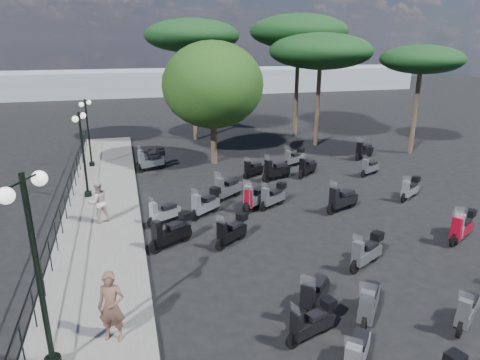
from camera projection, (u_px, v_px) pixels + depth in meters
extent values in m
plane|color=black|center=(286.00, 237.00, 15.53)|extent=(120.00, 120.00, 0.00)
cube|color=#5E5D5A|center=(102.00, 222.00, 16.62)|extent=(3.00, 30.00, 0.15)
cylinder|color=black|center=(22.00, 345.00, 9.02)|extent=(0.04, 0.04, 1.10)
cylinder|color=black|center=(34.00, 308.00, 10.27)|extent=(0.04, 0.04, 1.10)
cylinder|color=black|center=(43.00, 278.00, 11.53)|extent=(0.04, 0.04, 1.10)
cylinder|color=black|center=(50.00, 255.00, 12.78)|extent=(0.04, 0.04, 1.10)
cylinder|color=black|center=(56.00, 236.00, 14.03)|extent=(0.04, 0.04, 1.10)
cylinder|color=black|center=(61.00, 220.00, 15.29)|extent=(0.04, 0.04, 1.10)
cylinder|color=black|center=(65.00, 206.00, 16.54)|extent=(0.04, 0.04, 1.10)
cylinder|color=black|center=(69.00, 194.00, 17.79)|extent=(0.04, 0.04, 1.10)
cylinder|color=black|center=(72.00, 184.00, 19.05)|extent=(0.04, 0.04, 1.10)
cylinder|color=black|center=(75.00, 175.00, 20.30)|extent=(0.04, 0.04, 1.10)
cylinder|color=black|center=(77.00, 167.00, 21.55)|extent=(0.04, 0.04, 1.10)
cylinder|color=black|center=(79.00, 160.00, 22.81)|extent=(0.04, 0.04, 1.10)
cylinder|color=black|center=(81.00, 154.00, 24.06)|extent=(0.04, 0.04, 1.10)
cylinder|color=black|center=(83.00, 148.00, 25.31)|extent=(0.04, 0.04, 1.10)
cylinder|color=black|center=(85.00, 143.00, 26.57)|extent=(0.04, 0.04, 1.10)
cylinder|color=black|center=(86.00, 138.00, 27.82)|extent=(0.04, 0.04, 1.10)
cube|color=black|center=(61.00, 199.00, 15.75)|extent=(0.04, 26.00, 0.04)
cube|color=black|center=(63.00, 212.00, 15.91)|extent=(0.04, 26.00, 0.04)
cylinder|color=black|center=(39.00, 278.00, 8.47)|extent=(0.12, 0.12, 4.38)
cylinder|color=black|center=(23.00, 181.00, 7.83)|extent=(0.44, 0.92, 0.04)
sphere|color=white|center=(39.00, 178.00, 8.33)|extent=(0.31, 0.31, 0.31)
sphere|color=white|center=(6.00, 196.00, 7.40)|extent=(0.31, 0.31, 0.31)
cylinder|color=black|center=(88.00, 194.00, 19.10)|extent=(0.30, 0.30, 0.23)
cylinder|color=black|center=(84.00, 155.00, 18.54)|extent=(0.10, 0.10, 3.79)
cylinder|color=black|center=(79.00, 115.00, 17.99)|extent=(0.27, 0.83, 0.04)
sphere|color=white|center=(83.00, 116.00, 18.43)|extent=(0.27, 0.27, 0.27)
sphere|color=white|center=(75.00, 119.00, 17.62)|extent=(0.27, 0.27, 0.27)
cylinder|color=black|center=(92.00, 164.00, 23.73)|extent=(0.29, 0.29, 0.22)
cylinder|color=black|center=(88.00, 133.00, 23.18)|extent=(0.10, 0.10, 3.68)
cylinder|color=black|center=(85.00, 102.00, 22.65)|extent=(0.36, 0.78, 0.04)
sphere|color=white|center=(89.00, 102.00, 23.07)|extent=(0.26, 0.26, 0.26)
sphere|color=white|center=(81.00, 104.00, 22.29)|extent=(0.26, 0.26, 0.26)
imported|color=brown|center=(112.00, 307.00, 9.77)|extent=(0.74, 0.60, 1.74)
imported|color=#C6ABA8|center=(98.00, 202.00, 16.20)|extent=(0.98, 0.87, 1.65)
cylinder|color=black|center=(361.00, 346.00, 9.66)|extent=(0.40, 0.43, 0.49)
cube|color=#9EA1A6|center=(357.00, 355.00, 9.13)|extent=(1.13, 1.22, 0.34)
cube|color=black|center=(360.00, 339.00, 9.18)|extent=(0.63, 0.66, 0.14)
plane|color=white|center=(354.00, 344.00, 8.35)|extent=(0.34, 0.31, 0.38)
cylinder|color=black|center=(156.00, 246.00, 14.26)|extent=(0.50, 0.37, 0.52)
cylinder|color=black|center=(186.00, 234.00, 15.17)|extent=(0.50, 0.37, 0.52)
cube|color=black|center=(172.00, 234.00, 14.69)|extent=(1.39, 1.05, 0.37)
cube|color=black|center=(176.00, 225.00, 14.72)|extent=(0.72, 0.62, 0.15)
cube|color=black|center=(157.00, 232.00, 14.17)|extent=(0.37, 0.40, 0.76)
plane|color=white|center=(154.00, 219.00, 13.97)|extent=(0.29, 0.40, 0.40)
cube|color=black|center=(185.00, 216.00, 14.96)|extent=(0.50, 0.49, 0.28)
cylinder|color=black|center=(221.00, 244.00, 14.46)|extent=(0.43, 0.36, 0.46)
cylinder|color=black|center=(242.00, 233.00, 15.34)|extent=(0.43, 0.36, 0.46)
cube|color=black|center=(232.00, 233.00, 14.88)|extent=(1.20, 1.02, 0.33)
cube|color=black|center=(235.00, 225.00, 14.92)|extent=(0.64, 0.58, 0.14)
cube|color=black|center=(222.00, 232.00, 14.38)|extent=(0.34, 0.36, 0.68)
plane|color=white|center=(221.00, 220.00, 14.20)|extent=(0.28, 0.34, 0.36)
cube|color=black|center=(242.00, 217.00, 15.16)|extent=(0.45, 0.45, 0.25)
cylinder|color=black|center=(153.00, 222.00, 16.22)|extent=(0.45, 0.30, 0.45)
cylinder|color=black|center=(177.00, 214.00, 16.96)|extent=(0.45, 0.30, 0.45)
cube|color=#9EA1A6|center=(166.00, 214.00, 16.57)|extent=(1.24, 0.86, 0.32)
cube|color=black|center=(169.00, 206.00, 16.59)|extent=(0.64, 0.52, 0.13)
cube|color=#9EA1A6|center=(154.00, 211.00, 16.13)|extent=(0.32, 0.35, 0.66)
plane|color=white|center=(151.00, 201.00, 15.96)|extent=(0.24, 0.35, 0.35)
cylinder|color=black|center=(141.00, 168.00, 22.94)|extent=(0.50, 0.28, 0.49)
cylinder|color=black|center=(161.00, 164.00, 23.65)|extent=(0.50, 0.28, 0.49)
cube|color=#4C4F53|center=(152.00, 163.00, 23.27)|extent=(1.37, 0.82, 0.35)
cube|color=black|center=(154.00, 157.00, 23.28)|extent=(0.69, 0.51, 0.14)
cube|color=#4C4F53|center=(142.00, 160.00, 22.84)|extent=(0.32, 0.37, 0.72)
plane|color=white|center=(140.00, 151.00, 22.66)|extent=(0.22, 0.39, 0.38)
cube|color=black|center=(161.00, 153.00, 23.46)|extent=(0.45, 0.43, 0.27)
cylinder|color=black|center=(293.00, 340.00, 9.89)|extent=(0.43, 0.22, 0.43)
cylinder|color=black|center=(327.00, 324.00, 10.46)|extent=(0.43, 0.22, 0.43)
cube|color=black|center=(312.00, 325.00, 10.15)|extent=(1.19, 0.66, 0.30)
cube|color=black|center=(317.00, 314.00, 10.15)|extent=(0.59, 0.43, 0.12)
cube|color=black|center=(297.00, 324.00, 9.80)|extent=(0.27, 0.32, 0.62)
plane|color=white|center=(295.00, 310.00, 9.64)|extent=(0.18, 0.34, 0.33)
cube|color=black|center=(329.00, 303.00, 10.29)|extent=(0.38, 0.37, 0.23)
cylinder|color=black|center=(306.00, 317.00, 10.64)|extent=(0.43, 0.45, 0.52)
cylinder|color=black|center=(321.00, 291.00, 11.73)|extent=(0.43, 0.45, 0.52)
cube|color=black|center=(315.00, 296.00, 11.17)|extent=(1.22, 1.28, 0.37)
cube|color=black|center=(318.00, 283.00, 11.23)|extent=(0.68, 0.69, 0.15)
cube|color=black|center=(308.00, 298.00, 10.56)|extent=(0.40, 0.39, 0.76)
plane|color=white|center=(308.00, 282.00, 10.35)|extent=(0.36, 0.34, 0.40)
cylinder|color=black|center=(195.00, 215.00, 16.82)|extent=(0.45, 0.39, 0.50)
cylinder|color=black|center=(215.00, 206.00, 17.77)|extent=(0.45, 0.39, 0.50)
cube|color=#AFB2B9|center=(206.00, 206.00, 17.27)|extent=(1.27, 1.11, 0.35)
cube|color=black|center=(209.00, 198.00, 17.32)|extent=(0.68, 0.63, 0.14)
cube|color=#AFB2B9|center=(196.00, 203.00, 16.73)|extent=(0.37, 0.38, 0.72)
plane|color=white|center=(195.00, 193.00, 16.54)|extent=(0.31, 0.36, 0.38)
cube|color=black|center=(215.00, 191.00, 17.57)|extent=(0.48, 0.48, 0.27)
cylinder|color=black|center=(247.00, 208.00, 17.52)|extent=(0.49, 0.42, 0.53)
cylinder|color=black|center=(265.00, 198.00, 18.54)|extent=(0.49, 0.42, 0.53)
cube|color=#4C4F53|center=(257.00, 198.00, 18.01)|extent=(1.38, 1.19, 0.38)
cube|color=black|center=(260.00, 190.00, 18.06)|extent=(0.73, 0.67, 0.16)
cube|color=#4C4F53|center=(248.00, 195.00, 17.43)|extent=(0.40, 0.41, 0.78)
plane|color=white|center=(247.00, 184.00, 17.22)|extent=(0.33, 0.39, 0.41)
cylinder|color=black|center=(247.00, 176.00, 21.81)|extent=(0.42, 0.31, 0.44)
cylinder|color=black|center=(260.00, 171.00, 22.58)|extent=(0.42, 0.31, 0.44)
cube|color=black|center=(254.00, 170.00, 22.18)|extent=(1.17, 0.90, 0.31)
cube|color=black|center=(256.00, 165.00, 22.21)|extent=(0.61, 0.53, 0.13)
cube|color=black|center=(248.00, 167.00, 21.73)|extent=(0.32, 0.34, 0.64)
plane|color=white|center=(247.00, 160.00, 21.56)|extent=(0.25, 0.33, 0.34)
cube|color=black|center=(455.00, 359.00, 8.36)|extent=(0.42, 0.41, 0.26)
cylinder|color=black|center=(364.00, 325.00, 10.33)|extent=(0.41, 0.47, 0.52)
cylinder|color=black|center=(372.00, 297.00, 11.45)|extent=(0.41, 0.47, 0.52)
cube|color=#4C4F53|center=(369.00, 303.00, 10.88)|extent=(1.18, 1.31, 0.37)
cube|color=black|center=(371.00, 289.00, 10.94)|extent=(0.66, 0.70, 0.15)
cube|color=#4C4F53|center=(366.00, 306.00, 10.25)|extent=(0.40, 0.39, 0.75)
plane|color=white|center=(368.00, 290.00, 10.05)|extent=(0.37, 0.33, 0.40)
cylinder|color=black|center=(355.00, 267.00, 13.05)|extent=(0.46, 0.31, 0.47)
cylinder|color=black|center=(375.00, 254.00, 13.82)|extent=(0.46, 0.31, 0.47)
cube|color=#4C4F53|center=(367.00, 254.00, 13.41)|extent=(1.28, 0.90, 0.33)
cube|color=black|center=(370.00, 245.00, 13.43)|extent=(0.66, 0.54, 0.14)
cube|color=#4C4F53|center=(358.00, 252.00, 12.96)|extent=(0.33, 0.36, 0.69)
plane|color=white|center=(358.00, 240.00, 12.78)|extent=(0.25, 0.37, 0.36)
cube|color=black|center=(377.00, 236.00, 13.64)|extent=(0.44, 0.43, 0.26)
cylinder|color=black|center=(264.00, 206.00, 17.78)|extent=(0.44, 0.32, 0.46)
cylinder|color=black|center=(281.00, 199.00, 18.57)|extent=(0.44, 0.32, 0.46)
cube|color=#4C4F53|center=(273.00, 198.00, 18.16)|extent=(1.23, 0.93, 0.33)
cube|color=black|center=(276.00, 192.00, 18.18)|extent=(0.64, 0.54, 0.13)
cube|color=#4C4F53|center=(265.00, 196.00, 17.69)|extent=(0.33, 0.35, 0.67)
plane|color=white|center=(264.00, 186.00, 17.52)|extent=(0.25, 0.35, 0.36)
cube|color=black|center=(281.00, 186.00, 18.40)|extent=(0.44, 0.43, 0.25)
cylinder|color=black|center=(248.00, 209.00, 17.48)|extent=(0.34, 0.46, 0.48)
cylinder|color=black|center=(255.00, 199.00, 18.58)|extent=(0.34, 0.46, 0.48)
cube|color=#9E081D|center=(252.00, 199.00, 18.02)|extent=(0.98, 1.29, 0.34)
cube|color=black|center=(253.00, 192.00, 18.09)|extent=(0.58, 0.67, 0.14)
cube|color=#9E081D|center=(249.00, 197.00, 17.41)|extent=(0.37, 0.35, 0.71)
plane|color=white|center=(248.00, 187.00, 17.21)|extent=(0.37, 0.27, 0.37)
cylinder|color=black|center=(287.00, 164.00, 23.72)|extent=(0.45, 0.29, 0.46)
cylinder|color=black|center=(300.00, 161.00, 24.45)|extent=(0.45, 0.29, 0.46)
cube|color=#4C4F53|center=(294.00, 159.00, 24.07)|extent=(1.25, 0.85, 0.32)
cube|color=black|center=(296.00, 154.00, 24.09)|extent=(0.64, 0.51, 0.13)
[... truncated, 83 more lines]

